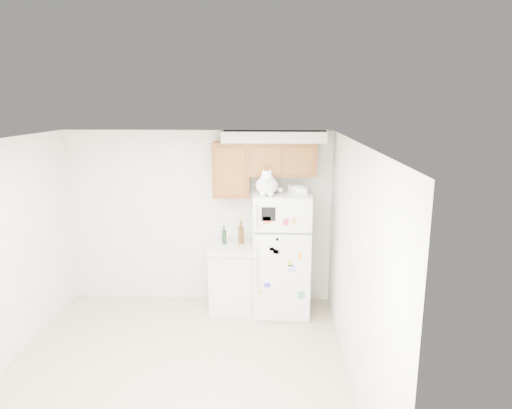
{
  "coord_description": "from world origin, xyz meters",
  "views": [
    {
      "loc": [
        1.06,
        -4.35,
        2.9
      ],
      "look_at": [
        0.84,
        1.55,
        1.55
      ],
      "focal_mm": 32.0,
      "sensor_mm": 36.0,
      "label": 1
    }
  ],
  "objects_px": {
    "bottle_green": "(224,235)",
    "bottle_amber": "(241,232)",
    "storage_box_front": "(301,191)",
    "storage_box_back": "(296,189)",
    "cat": "(267,184)",
    "base_counter": "(232,277)",
    "refrigerator": "(282,253)"
  },
  "relations": [
    {
      "from": "cat",
      "to": "base_counter",
      "type": "bearing_deg",
      "value": 157.41
    },
    {
      "from": "cat",
      "to": "bottle_green",
      "type": "xyz_separation_m",
      "value": [
        -0.6,
        0.31,
        -0.78
      ]
    },
    {
      "from": "storage_box_back",
      "to": "storage_box_front",
      "type": "height_order",
      "value": "storage_box_back"
    },
    {
      "from": "refrigerator",
      "to": "storage_box_back",
      "type": "bearing_deg",
      "value": 5.8
    },
    {
      "from": "refrigerator",
      "to": "base_counter",
      "type": "xyz_separation_m",
      "value": [
        -0.69,
        0.07,
        -0.39
      ]
    },
    {
      "from": "bottle_green",
      "to": "bottle_amber",
      "type": "xyz_separation_m",
      "value": [
        0.24,
        0.01,
        0.03
      ]
    },
    {
      "from": "bottle_amber",
      "to": "refrigerator",
      "type": "bearing_deg",
      "value": -18.8
    },
    {
      "from": "storage_box_front",
      "to": "bottle_amber",
      "type": "distance_m",
      "value": 1.08
    },
    {
      "from": "base_counter",
      "to": "cat",
      "type": "relative_size",
      "value": 1.76
    },
    {
      "from": "refrigerator",
      "to": "cat",
      "type": "bearing_deg",
      "value": -147.84
    },
    {
      "from": "refrigerator",
      "to": "storage_box_back",
      "type": "relative_size",
      "value": 9.44
    },
    {
      "from": "refrigerator",
      "to": "cat",
      "type": "relative_size",
      "value": 3.26
    },
    {
      "from": "base_counter",
      "to": "cat",
      "type": "distance_m",
      "value": 1.47
    },
    {
      "from": "storage_box_back",
      "to": "bottle_amber",
      "type": "distance_m",
      "value": 1.01
    },
    {
      "from": "storage_box_front",
      "to": "storage_box_back",
      "type": "bearing_deg",
      "value": 125.28
    },
    {
      "from": "storage_box_front",
      "to": "bottle_green",
      "type": "relative_size",
      "value": 0.56
    },
    {
      "from": "refrigerator",
      "to": "bottle_green",
      "type": "height_order",
      "value": "refrigerator"
    },
    {
      "from": "storage_box_front",
      "to": "bottle_green",
      "type": "distance_m",
      "value": 1.28
    },
    {
      "from": "storage_box_front",
      "to": "refrigerator",
      "type": "bearing_deg",
      "value": 164.03
    },
    {
      "from": "base_counter",
      "to": "bottle_amber",
      "type": "bearing_deg",
      "value": 45.01
    },
    {
      "from": "base_counter",
      "to": "bottle_green",
      "type": "bearing_deg",
      "value": 138.03
    },
    {
      "from": "base_counter",
      "to": "cat",
      "type": "height_order",
      "value": "cat"
    },
    {
      "from": "refrigerator",
      "to": "bottle_green",
      "type": "relative_size",
      "value": 6.32
    },
    {
      "from": "storage_box_back",
      "to": "bottle_green",
      "type": "distance_m",
      "value": 1.22
    },
    {
      "from": "bottle_green",
      "to": "refrigerator",
      "type": "bearing_deg",
      "value": -12.57
    },
    {
      "from": "bottle_amber",
      "to": "cat",
      "type": "bearing_deg",
      "value": -41.41
    },
    {
      "from": "bottle_green",
      "to": "bottle_amber",
      "type": "distance_m",
      "value": 0.24
    },
    {
      "from": "bottle_green",
      "to": "bottle_amber",
      "type": "height_order",
      "value": "bottle_amber"
    },
    {
      "from": "storage_box_back",
      "to": "bottle_amber",
      "type": "height_order",
      "value": "storage_box_back"
    },
    {
      "from": "bottle_green",
      "to": "storage_box_front",
      "type": "bearing_deg",
      "value": -13.67
    },
    {
      "from": "storage_box_back",
      "to": "bottle_amber",
      "type": "relative_size",
      "value": 0.53
    },
    {
      "from": "cat",
      "to": "storage_box_back",
      "type": "distance_m",
      "value": 0.42
    }
  ]
}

